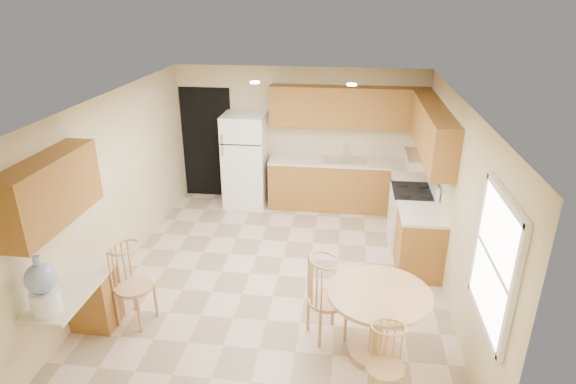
# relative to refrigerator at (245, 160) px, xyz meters

# --- Properties ---
(floor) EXTENTS (5.50, 5.50, 0.00)m
(floor) POSITION_rel_refrigerator_xyz_m (0.95, -2.40, -0.85)
(floor) COLOR #C8AA91
(floor) RESTS_ON ground
(ceiling) EXTENTS (4.50, 5.50, 0.02)m
(ceiling) POSITION_rel_refrigerator_xyz_m (0.95, -2.40, 1.65)
(ceiling) COLOR white
(ceiling) RESTS_ON wall_back
(wall_back) EXTENTS (4.50, 0.02, 2.50)m
(wall_back) POSITION_rel_refrigerator_xyz_m (0.95, 0.35, 0.40)
(wall_back) COLOR beige
(wall_back) RESTS_ON floor
(wall_front) EXTENTS (4.50, 0.02, 2.50)m
(wall_front) POSITION_rel_refrigerator_xyz_m (0.95, -5.15, 0.40)
(wall_front) COLOR beige
(wall_front) RESTS_ON floor
(wall_left) EXTENTS (0.02, 5.50, 2.50)m
(wall_left) POSITION_rel_refrigerator_xyz_m (-1.30, -2.40, 0.40)
(wall_left) COLOR beige
(wall_left) RESTS_ON floor
(wall_right) EXTENTS (0.02, 5.50, 2.50)m
(wall_right) POSITION_rel_refrigerator_xyz_m (3.20, -2.40, 0.40)
(wall_right) COLOR beige
(wall_right) RESTS_ON floor
(doorway) EXTENTS (0.90, 0.02, 2.10)m
(doorway) POSITION_rel_refrigerator_xyz_m (-0.80, 0.34, 0.20)
(doorway) COLOR black
(doorway) RESTS_ON floor
(base_cab_back) EXTENTS (2.75, 0.60, 0.87)m
(base_cab_back) POSITION_rel_refrigerator_xyz_m (1.83, 0.05, -0.42)
(base_cab_back) COLOR #9E6928
(base_cab_back) RESTS_ON floor
(counter_back) EXTENTS (2.75, 0.63, 0.04)m
(counter_back) POSITION_rel_refrigerator_xyz_m (1.83, 0.05, 0.04)
(counter_back) COLOR beige
(counter_back) RESTS_ON base_cab_back
(base_cab_right_a) EXTENTS (0.60, 0.59, 0.87)m
(base_cab_right_a) POSITION_rel_refrigerator_xyz_m (2.90, -0.54, -0.42)
(base_cab_right_a) COLOR #9E6928
(base_cab_right_a) RESTS_ON floor
(counter_right_a) EXTENTS (0.63, 0.59, 0.04)m
(counter_right_a) POSITION_rel_refrigerator_xyz_m (2.90, -0.54, 0.04)
(counter_right_a) COLOR beige
(counter_right_a) RESTS_ON base_cab_right_a
(base_cab_right_b) EXTENTS (0.60, 0.80, 0.87)m
(base_cab_right_b) POSITION_rel_refrigerator_xyz_m (2.90, -2.00, -0.42)
(base_cab_right_b) COLOR #9E6928
(base_cab_right_b) RESTS_ON floor
(counter_right_b) EXTENTS (0.63, 0.80, 0.04)m
(counter_right_b) POSITION_rel_refrigerator_xyz_m (2.90, -2.00, 0.04)
(counter_right_b) COLOR beige
(counter_right_b) RESTS_ON base_cab_right_b
(upper_cab_back) EXTENTS (2.75, 0.33, 0.70)m
(upper_cab_back) POSITION_rel_refrigerator_xyz_m (1.83, 0.19, 1.00)
(upper_cab_back) COLOR #9E6928
(upper_cab_back) RESTS_ON wall_back
(upper_cab_right) EXTENTS (0.33, 2.42, 0.70)m
(upper_cab_right) POSITION_rel_refrigerator_xyz_m (3.04, -1.19, 1.00)
(upper_cab_right) COLOR #9E6928
(upper_cab_right) RESTS_ON wall_right
(upper_cab_left) EXTENTS (0.33, 1.40, 0.70)m
(upper_cab_left) POSITION_rel_refrigerator_xyz_m (-1.13, -4.00, 1.00)
(upper_cab_left) COLOR #9E6928
(upper_cab_left) RESTS_ON wall_left
(sink) EXTENTS (0.78, 0.44, 0.01)m
(sink) POSITION_rel_refrigerator_xyz_m (1.80, 0.05, 0.06)
(sink) COLOR silver
(sink) RESTS_ON counter_back
(range_hood) EXTENTS (0.50, 0.76, 0.14)m
(range_hood) POSITION_rel_refrigerator_xyz_m (2.95, -1.22, 0.57)
(range_hood) COLOR silver
(range_hood) RESTS_ON upper_cab_right
(desk_pedestal) EXTENTS (0.48, 0.42, 0.72)m
(desk_pedestal) POSITION_rel_refrigerator_xyz_m (-1.05, -3.72, -0.49)
(desk_pedestal) COLOR #9E6928
(desk_pedestal) RESTS_ON floor
(desk_top) EXTENTS (0.50, 1.20, 0.04)m
(desk_top) POSITION_rel_refrigerator_xyz_m (-1.05, -4.10, -0.10)
(desk_top) COLOR beige
(desk_top) RESTS_ON desk_pedestal
(window) EXTENTS (0.06, 1.12, 1.30)m
(window) POSITION_rel_refrigerator_xyz_m (3.18, -4.25, 0.65)
(window) COLOR white
(window) RESTS_ON wall_right
(can_light_a) EXTENTS (0.14, 0.14, 0.02)m
(can_light_a) POSITION_rel_refrigerator_xyz_m (0.45, -1.20, 1.63)
(can_light_a) COLOR white
(can_light_a) RESTS_ON ceiling
(can_light_b) EXTENTS (0.14, 0.14, 0.02)m
(can_light_b) POSITION_rel_refrigerator_xyz_m (1.85, -1.20, 1.63)
(can_light_b) COLOR white
(can_light_b) RESTS_ON ceiling
(refrigerator) EXTENTS (0.75, 0.73, 1.71)m
(refrigerator) POSITION_rel_refrigerator_xyz_m (0.00, 0.00, 0.00)
(refrigerator) COLOR white
(refrigerator) RESTS_ON floor
(stove) EXTENTS (0.65, 0.76, 1.09)m
(stove) POSITION_rel_refrigerator_xyz_m (2.88, -1.22, -0.39)
(stove) COLOR white
(stove) RESTS_ON floor
(dining_table) EXTENTS (1.10, 1.10, 0.81)m
(dining_table) POSITION_rel_refrigerator_xyz_m (2.23, -3.83, -0.32)
(dining_table) COLOR tan
(dining_table) RESTS_ON floor
(chair_table_a) EXTENTS (0.45, 0.58, 1.02)m
(chair_table_a) POSITION_rel_refrigerator_xyz_m (1.68, -3.68, -0.23)
(chair_table_a) COLOR tan
(chair_table_a) RESTS_ON floor
(chair_table_b) EXTENTS (0.37, 0.37, 0.85)m
(chair_table_b) POSITION_rel_refrigerator_xyz_m (2.28, -4.56, -0.34)
(chair_table_b) COLOR tan
(chair_table_b) RESTS_ON floor
(chair_desk) EXTENTS (0.45, 0.58, 1.01)m
(chair_desk) POSITION_rel_refrigerator_xyz_m (-0.60, -3.70, -0.24)
(chair_desk) COLOR tan
(chair_desk) RESTS_ON floor
(water_crock) EXTENTS (0.30, 0.30, 0.63)m
(water_crock) POSITION_rel_refrigerator_xyz_m (-1.05, -4.52, 0.20)
(water_crock) COLOR white
(water_crock) RESTS_ON desk_top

